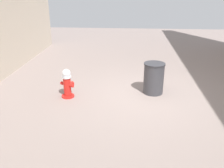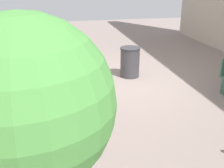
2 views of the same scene
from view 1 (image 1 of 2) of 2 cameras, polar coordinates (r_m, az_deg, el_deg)
name	(u,v)px [view 1 (image 1 of 2)]	position (r m, az deg, el deg)	size (l,w,h in m)	color
ground_plane	(146,96)	(7.03, 7.98, -2.83)	(23.40, 23.40, 0.00)	gray
fire_hydrant	(67,83)	(6.88, -10.43, 0.17)	(0.42, 0.41, 0.82)	red
trash_bin	(154,78)	(7.12, 9.72, 1.35)	(0.60, 0.60, 0.90)	#38383D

